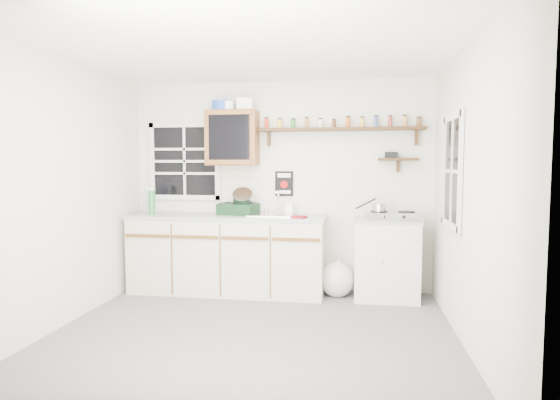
{
  "coord_description": "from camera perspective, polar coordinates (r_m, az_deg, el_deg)",
  "views": [
    {
      "loc": [
        0.87,
        -3.99,
        1.52
      ],
      "look_at": [
        0.16,
        0.55,
        1.16
      ],
      "focal_mm": 30.0,
      "sensor_mm": 36.0,
      "label": 1
    }
  ],
  "objects": [
    {
      "name": "room",
      "position": [
        4.09,
        -3.44,
        0.65
      ],
      "size": [
        3.64,
        3.24,
        2.54
      ],
      "color": "#58575A",
      "rests_on": "ground"
    },
    {
      "name": "trash_bag",
      "position": [
        5.48,
        6.93,
        -9.57
      ],
      "size": [
        0.4,
        0.37,
        0.46
      ],
      "color": "silver",
      "rests_on": "floor"
    },
    {
      "name": "dish_rack",
      "position": [
        5.55,
        -4.94,
        -0.7
      ],
      "size": [
        0.48,
        0.39,
        0.32
      ],
      "rotation": [
        0.0,
        0.0,
        -0.18
      ],
      "color": "black",
      "rests_on": "main_cabinet"
    },
    {
      "name": "main_cabinet",
      "position": [
        5.59,
        -6.44,
        -6.51
      ],
      "size": [
        2.31,
        0.63,
        0.92
      ],
      "color": "beige",
      "rests_on": "floor"
    },
    {
      "name": "water_bottles",
      "position": [
        5.82,
        -15.5,
        -0.16
      ],
      "size": [
        0.16,
        0.18,
        0.32
      ],
      "color": "#A3B7BF",
      "rests_on": "main_cabinet"
    },
    {
      "name": "spice_shelf",
      "position": [
        5.52,
        7.45,
        8.68
      ],
      "size": [
        1.91,
        0.18,
        0.34
      ],
      "color": "#311D0D",
      "rests_on": "wall_back"
    },
    {
      "name": "right_cabinet",
      "position": [
        5.43,
        12.8,
        -6.96
      ],
      "size": [
        0.73,
        0.57,
        0.91
      ],
      "color": "silver",
      "rests_on": "floor"
    },
    {
      "name": "rag",
      "position": [
        5.18,
        2.28,
        -2.09
      ],
      "size": [
        0.19,
        0.18,
        0.02
      ],
      "primitive_type": "cube",
      "rotation": [
        0.0,
        0.0,
        -0.31
      ],
      "color": "maroon",
      "rests_on": "main_cabinet"
    },
    {
      "name": "upper_cabinet",
      "position": [
        5.62,
        -5.82,
        7.53
      ],
      "size": [
        0.6,
        0.32,
        0.65
      ],
      "color": "brown",
      "rests_on": "wall_back"
    },
    {
      "name": "window_right",
      "position": [
        4.63,
        20.3,
        3.3
      ],
      "size": [
        0.03,
        0.78,
        1.08
      ],
      "color": "black",
      "rests_on": "wall_back"
    },
    {
      "name": "window_back",
      "position": [
        5.95,
        -11.54,
        4.65
      ],
      "size": [
        0.93,
        0.03,
        0.98
      ],
      "color": "black",
      "rests_on": "wall_back"
    },
    {
      "name": "warning_sign",
      "position": [
        5.64,
        0.5,
        2.01
      ],
      "size": [
        0.22,
        0.02,
        0.3
      ],
      "color": "black",
      "rests_on": "wall_back"
    },
    {
      "name": "saucepan",
      "position": [
        5.33,
        11.9,
        -0.9
      ],
      "size": [
        0.34,
        0.25,
        0.16
      ],
      "rotation": [
        0.0,
        0.0,
        -0.71
      ],
      "color": "#B3B4B8",
      "rests_on": "hotplate"
    },
    {
      "name": "hotplate",
      "position": [
        5.34,
        13.57,
        -1.81
      ],
      "size": [
        0.62,
        0.37,
        0.09
      ],
      "rotation": [
        0.0,
        0.0,
        0.09
      ],
      "color": "#B3B4B8",
      "rests_on": "right_cabinet"
    },
    {
      "name": "sink",
      "position": [
        5.41,
        -0.97,
        -1.81
      ],
      "size": [
        0.52,
        0.44,
        0.29
      ],
      "color": "#B3B4B8",
      "rests_on": "main_cabinet"
    },
    {
      "name": "upper_cabinet_clutter",
      "position": [
        5.66,
        -6.07,
        11.41
      ],
      "size": [
        0.5,
        0.24,
        0.14
      ],
      "color": "#1A43AD",
      "rests_on": "upper_cabinet"
    },
    {
      "name": "secondary_shelf",
      "position": [
        5.53,
        13.96,
        4.9
      ],
      "size": [
        0.45,
        0.16,
        0.24
      ],
      "color": "#311D0D",
      "rests_on": "wall_back"
    },
    {
      "name": "soap_bottle",
      "position": [
        5.54,
        1.24,
        -0.82
      ],
      "size": [
        0.1,
        0.1,
        0.18
      ],
      "primitive_type": "imported",
      "rotation": [
        0.0,
        0.0,
        -0.29
      ],
      "color": "silver",
      "rests_on": "main_cabinet"
    }
  ]
}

